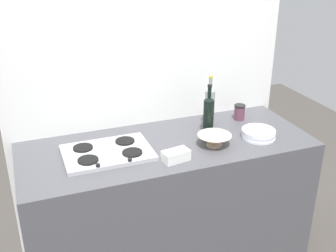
{
  "coord_description": "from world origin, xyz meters",
  "views": [
    {
      "loc": [
        -0.81,
        -2.14,
        2.05
      ],
      "look_at": [
        0.0,
        0.0,
        1.02
      ],
      "focal_mm": 44.63,
      "sensor_mm": 36.0,
      "label": 1
    }
  ],
  "objects_px": {
    "butter_dish": "(176,156)",
    "wine_bottle_leftmost": "(209,115)",
    "stovetop_hob": "(107,152)",
    "condiment_jar_front": "(239,112)",
    "wine_bottle_mid_left": "(210,106)",
    "mixing_bowl": "(214,140)",
    "plate_stack": "(259,134)"
  },
  "relations": [
    {
      "from": "butter_dish",
      "to": "wine_bottle_leftmost",
      "type": "bearing_deg",
      "value": 38.59
    },
    {
      "from": "stovetop_hob",
      "to": "condiment_jar_front",
      "type": "xyz_separation_m",
      "value": [
        0.98,
        0.19,
        0.04
      ]
    },
    {
      "from": "wine_bottle_leftmost",
      "to": "condiment_jar_front",
      "type": "xyz_separation_m",
      "value": [
        0.31,
        0.14,
        -0.08
      ]
    },
    {
      "from": "wine_bottle_leftmost",
      "to": "butter_dish",
      "type": "relative_size",
      "value": 2.18
    },
    {
      "from": "wine_bottle_mid_left",
      "to": "mixing_bowl",
      "type": "distance_m",
      "value": 0.31
    },
    {
      "from": "condiment_jar_front",
      "to": "wine_bottle_mid_left",
      "type": "bearing_deg",
      "value": -173.6
    },
    {
      "from": "condiment_jar_front",
      "to": "mixing_bowl",
      "type": "bearing_deg",
      "value": -138.55
    },
    {
      "from": "butter_dish",
      "to": "condiment_jar_front",
      "type": "relative_size",
      "value": 1.43
    },
    {
      "from": "wine_bottle_leftmost",
      "to": "condiment_jar_front",
      "type": "bearing_deg",
      "value": 24.03
    },
    {
      "from": "plate_stack",
      "to": "mixing_bowl",
      "type": "bearing_deg",
      "value": -179.51
    },
    {
      "from": "wine_bottle_mid_left",
      "to": "condiment_jar_front",
      "type": "relative_size",
      "value": 3.28
    },
    {
      "from": "plate_stack",
      "to": "mixing_bowl",
      "type": "height_order",
      "value": "mixing_bowl"
    },
    {
      "from": "plate_stack",
      "to": "wine_bottle_leftmost",
      "type": "relative_size",
      "value": 0.65
    },
    {
      "from": "condiment_jar_front",
      "to": "butter_dish",
      "type": "bearing_deg",
      "value": -147.91
    },
    {
      "from": "stovetop_hob",
      "to": "butter_dish",
      "type": "height_order",
      "value": "butter_dish"
    },
    {
      "from": "wine_bottle_mid_left",
      "to": "plate_stack",
      "type": "bearing_deg",
      "value": -51.9
    },
    {
      "from": "stovetop_hob",
      "to": "wine_bottle_leftmost",
      "type": "bearing_deg",
      "value": 4.41
    },
    {
      "from": "wine_bottle_leftmost",
      "to": "mixing_bowl",
      "type": "relative_size",
      "value": 1.6
    },
    {
      "from": "mixing_bowl",
      "to": "condiment_jar_front",
      "type": "xyz_separation_m",
      "value": [
        0.34,
        0.3,
        0.01
      ]
    },
    {
      "from": "mixing_bowl",
      "to": "condiment_jar_front",
      "type": "bearing_deg",
      "value": 41.45
    },
    {
      "from": "stovetop_hob",
      "to": "butter_dish",
      "type": "relative_size",
      "value": 3.35
    },
    {
      "from": "plate_stack",
      "to": "wine_bottle_leftmost",
      "type": "bearing_deg",
      "value": 149.08
    },
    {
      "from": "wine_bottle_leftmost",
      "to": "wine_bottle_mid_left",
      "type": "bearing_deg",
      "value": 61.17
    },
    {
      "from": "plate_stack",
      "to": "mixing_bowl",
      "type": "xyz_separation_m",
      "value": [
        -0.31,
        -0.0,
        0.01
      ]
    },
    {
      "from": "wine_bottle_leftmost",
      "to": "condiment_jar_front",
      "type": "height_order",
      "value": "wine_bottle_leftmost"
    },
    {
      "from": "mixing_bowl",
      "to": "butter_dish",
      "type": "relative_size",
      "value": 1.36
    },
    {
      "from": "mixing_bowl",
      "to": "condiment_jar_front",
      "type": "height_order",
      "value": "condiment_jar_front"
    },
    {
      "from": "mixing_bowl",
      "to": "butter_dish",
      "type": "height_order",
      "value": "mixing_bowl"
    },
    {
      "from": "butter_dish",
      "to": "condiment_jar_front",
      "type": "height_order",
      "value": "condiment_jar_front"
    },
    {
      "from": "stovetop_hob",
      "to": "plate_stack",
      "type": "bearing_deg",
      "value": -6.8
    },
    {
      "from": "mixing_bowl",
      "to": "butter_dish",
      "type": "distance_m",
      "value": 0.3
    },
    {
      "from": "plate_stack",
      "to": "mixing_bowl",
      "type": "relative_size",
      "value": 1.05
    }
  ]
}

